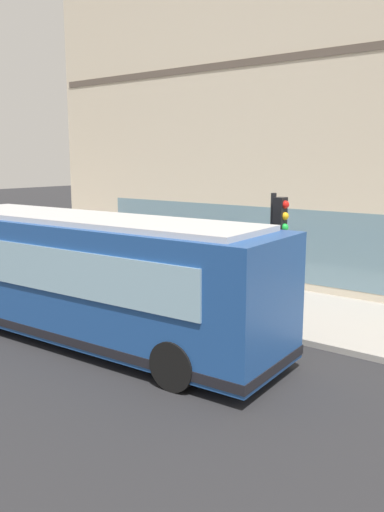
% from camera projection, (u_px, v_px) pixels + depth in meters
% --- Properties ---
extents(ground, '(120.00, 120.00, 0.00)m').
position_uv_depth(ground, '(115.00, 342.00, 12.86)').
color(ground, '#262628').
extents(sidewalk_curb, '(4.38, 40.00, 0.15)m').
position_uv_depth(sidewalk_curb, '(225.00, 298.00, 16.57)').
color(sidewalk_curb, '#9E9991').
rests_on(sidewalk_curb, ground).
extents(building_corner, '(9.59, 19.80, 13.69)m').
position_uv_depth(building_corner, '(326.00, 96.00, 20.75)').
color(building_corner, beige).
rests_on(building_corner, ground).
extents(city_bus_nearside, '(3.03, 10.15, 3.07)m').
position_uv_depth(city_bus_nearside, '(90.00, 278.00, 12.79)').
color(city_bus_nearside, '#1E478C').
rests_on(city_bus_nearside, ground).
extents(traffic_light_near_corner, '(0.32, 0.49, 3.43)m').
position_uv_depth(traffic_light_near_corner, '(277.00, 235.00, 13.04)').
color(traffic_light_near_corner, black).
rests_on(traffic_light_near_corner, sidewalk_curb).
extents(pedestrian_near_building_entrance, '(0.32, 0.32, 1.60)m').
position_uv_depth(pedestrian_near_building_entrance, '(45.00, 241.00, 21.62)').
color(pedestrian_near_building_entrance, '#B23338').
rests_on(pedestrian_near_building_entrance, sidewalk_curb).
extents(pedestrian_near_hydrant, '(0.32, 0.32, 1.59)m').
position_uv_depth(pedestrian_near_hydrant, '(202.00, 256.00, 18.34)').
color(pedestrian_near_hydrant, '#B23338').
rests_on(pedestrian_near_hydrant, sidewalk_curb).
extents(newspaper_vending_box, '(0.44, 0.42, 0.90)m').
position_uv_depth(newspaper_vending_box, '(107.00, 257.00, 20.57)').
color(newspaper_vending_box, '#263F99').
rests_on(newspaper_vending_box, sidewalk_curb).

